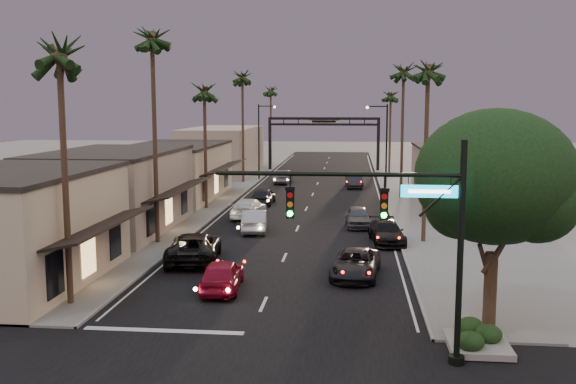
% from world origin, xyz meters
% --- Properties ---
extents(ground, '(200.00, 200.00, 0.00)m').
position_xyz_m(ground, '(0.00, 40.00, 0.00)').
color(ground, slate).
rests_on(ground, ground).
extents(road, '(14.00, 120.00, 0.02)m').
position_xyz_m(road, '(0.00, 45.00, 0.00)').
color(road, black).
rests_on(road, ground).
extents(sidewalk_left, '(5.00, 92.00, 0.12)m').
position_xyz_m(sidewalk_left, '(-9.50, 52.00, 0.06)').
color(sidewalk_left, slate).
rests_on(sidewalk_left, ground).
extents(sidewalk_right, '(5.00, 92.00, 0.12)m').
position_xyz_m(sidewalk_right, '(9.50, 52.00, 0.06)').
color(sidewalk_right, slate).
rests_on(sidewalk_right, ground).
extents(storefront_near, '(8.00, 12.00, 5.50)m').
position_xyz_m(storefront_near, '(-13.00, 12.00, 2.75)').
color(storefront_near, beige).
rests_on(storefront_near, ground).
extents(storefront_mid, '(8.00, 14.00, 5.50)m').
position_xyz_m(storefront_mid, '(-13.00, 26.00, 2.75)').
color(storefront_mid, gray).
rests_on(storefront_mid, ground).
extents(storefront_far, '(8.00, 16.00, 5.00)m').
position_xyz_m(storefront_far, '(-13.00, 42.00, 2.50)').
color(storefront_far, beige).
rests_on(storefront_far, ground).
extents(storefront_dist, '(8.00, 20.00, 6.00)m').
position_xyz_m(storefront_dist, '(-13.00, 65.00, 3.00)').
color(storefront_dist, gray).
rests_on(storefront_dist, ground).
extents(building_right, '(8.00, 18.00, 5.00)m').
position_xyz_m(building_right, '(14.00, 40.00, 2.50)').
color(building_right, gray).
rests_on(building_right, ground).
extents(traffic_signal, '(8.51, 0.22, 7.80)m').
position_xyz_m(traffic_signal, '(5.69, 4.00, 5.08)').
color(traffic_signal, black).
rests_on(traffic_signal, ground).
extents(corner_tree, '(6.20, 6.20, 8.80)m').
position_xyz_m(corner_tree, '(9.48, 7.45, 5.98)').
color(corner_tree, '#38281C').
rests_on(corner_tree, ground).
extents(planter, '(2.20, 2.60, 0.24)m').
position_xyz_m(planter, '(8.60, 5.50, 0.00)').
color(planter, gray).
rests_on(planter, ground).
extents(arch, '(15.20, 0.40, 7.27)m').
position_xyz_m(arch, '(0.00, 70.00, 5.53)').
color(arch, black).
rests_on(arch, ground).
extents(streetlight_right, '(2.13, 0.30, 9.00)m').
position_xyz_m(streetlight_right, '(6.92, 45.00, 5.33)').
color(streetlight_right, black).
rests_on(streetlight_right, ground).
extents(streetlight_left, '(2.13, 0.30, 9.00)m').
position_xyz_m(streetlight_left, '(-6.92, 58.00, 5.33)').
color(streetlight_left, black).
rests_on(streetlight_left, ground).
extents(palm_la, '(3.20, 3.20, 13.20)m').
position_xyz_m(palm_la, '(-8.60, 9.00, 11.44)').
color(palm_la, '#38281C').
rests_on(palm_la, ground).
extents(palm_lb, '(3.20, 3.20, 15.20)m').
position_xyz_m(palm_lb, '(-8.60, 22.00, 13.39)').
color(palm_lb, '#38281C').
rests_on(palm_lb, ground).
extents(palm_lc, '(3.20, 3.20, 12.20)m').
position_xyz_m(palm_lc, '(-8.60, 36.00, 10.47)').
color(palm_lc, '#38281C').
rests_on(palm_lc, ground).
extents(palm_ld, '(3.20, 3.20, 14.20)m').
position_xyz_m(palm_ld, '(-8.60, 55.00, 12.42)').
color(palm_ld, '#38281C').
rests_on(palm_ld, ground).
extents(palm_ra, '(3.20, 3.20, 13.20)m').
position_xyz_m(palm_ra, '(8.60, 24.00, 11.44)').
color(palm_ra, '#38281C').
rests_on(palm_ra, ground).
extents(palm_rb, '(3.20, 3.20, 14.20)m').
position_xyz_m(palm_rb, '(8.60, 44.00, 12.42)').
color(palm_rb, '#38281C').
rests_on(palm_rb, ground).
extents(palm_rc, '(3.20, 3.20, 12.20)m').
position_xyz_m(palm_rc, '(8.60, 64.00, 10.47)').
color(palm_rc, '#38281C').
rests_on(palm_rc, ground).
extents(palm_far, '(3.20, 3.20, 13.20)m').
position_xyz_m(palm_far, '(-8.30, 78.00, 11.44)').
color(palm_far, '#38281C').
rests_on(palm_far, ground).
extents(oncoming_red, '(2.12, 4.65, 1.55)m').
position_xyz_m(oncoming_red, '(-2.30, 12.01, 0.77)').
color(oncoming_red, maroon).
rests_on(oncoming_red, ground).
extents(oncoming_pickup, '(3.56, 6.37, 1.68)m').
position_xyz_m(oncoming_pickup, '(-5.05, 17.51, 0.84)').
color(oncoming_pickup, black).
rests_on(oncoming_pickup, ground).
extents(oncoming_silver, '(2.21, 4.94, 1.57)m').
position_xyz_m(oncoming_silver, '(-2.95, 26.63, 0.79)').
color(oncoming_silver, '#AFB0B5').
rests_on(oncoming_silver, ground).
extents(oncoming_white, '(2.50, 5.46, 1.55)m').
position_xyz_m(oncoming_white, '(-4.27, 32.13, 0.77)').
color(oncoming_white, silver).
rests_on(oncoming_white, ground).
extents(oncoming_dgrey, '(1.90, 4.58, 1.55)m').
position_xyz_m(oncoming_dgrey, '(-4.06, 39.08, 0.78)').
color(oncoming_dgrey, black).
rests_on(oncoming_dgrey, ground).
extents(oncoming_grey_far, '(1.96, 4.74, 1.53)m').
position_xyz_m(oncoming_grey_far, '(-3.93, 54.82, 0.76)').
color(oncoming_grey_far, '#444448').
rests_on(oncoming_grey_far, ground).
extents(curbside_near, '(2.87, 5.27, 1.40)m').
position_xyz_m(curbside_near, '(4.16, 15.10, 0.70)').
color(curbside_near, black).
rests_on(curbside_near, ground).
extents(curbside_black, '(2.53, 5.12, 1.43)m').
position_xyz_m(curbside_black, '(6.20, 23.63, 0.72)').
color(curbside_black, black).
rests_on(curbside_black, ground).
extents(curbside_grey, '(2.00, 4.48, 1.50)m').
position_xyz_m(curbside_grey, '(4.39, 29.13, 0.75)').
color(curbside_grey, '#49494E').
rests_on(curbside_grey, ground).
extents(curbside_far, '(2.03, 5.06, 1.64)m').
position_xyz_m(curbside_far, '(4.12, 51.94, 0.82)').
color(curbside_far, black).
rests_on(curbside_far, ground).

